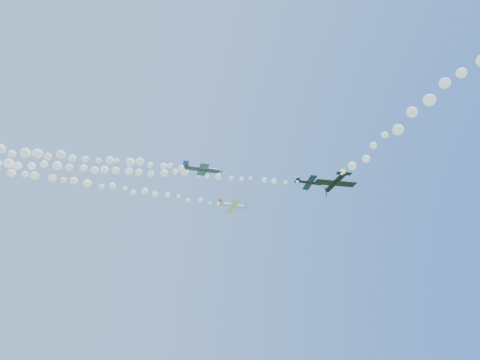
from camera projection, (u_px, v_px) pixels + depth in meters
name	position (u px, v px, depth m)	size (l,w,h in m)	color
plane_white	(233.00, 205.00, 106.27)	(7.87, 8.24, 2.34)	white
smoke_trail_white	(63.00, 181.00, 93.13)	(79.34, 6.27, 3.26)	white
plane_navy	(309.00, 182.00, 100.25)	(7.58, 8.04, 2.90)	#0C1839
smoke_trail_navy	(123.00, 171.00, 94.71)	(83.63, 24.79, 2.96)	white
plane_grey	(203.00, 169.00, 80.70)	(8.21, 8.47, 2.69)	#353E4D
smoke_trail_grey	(8.00, 152.00, 74.04)	(66.18, 15.64, 3.56)	white
plane_black	(335.00, 183.00, 61.33)	(6.94, 6.53, 2.27)	black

